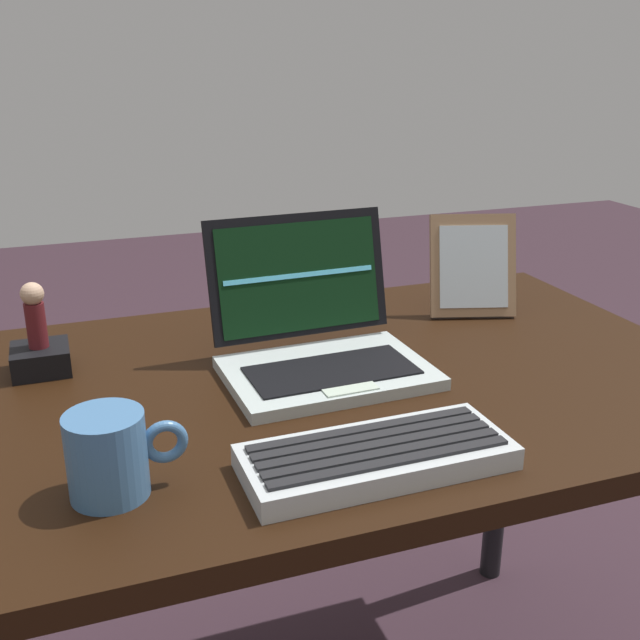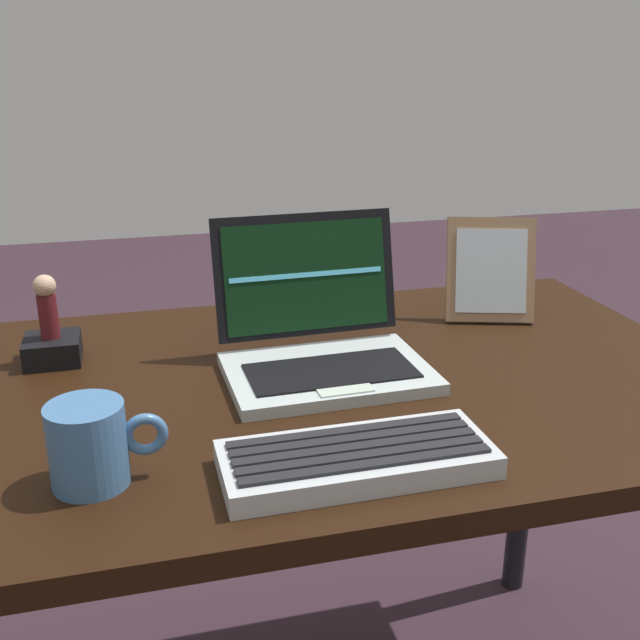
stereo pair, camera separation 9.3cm
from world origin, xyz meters
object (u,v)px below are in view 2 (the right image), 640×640
figurine (47,304)px  coffee_mug (90,445)px  external_keyboard (357,458)px  figurine_stand (53,349)px  photo_frame (491,270)px  laptop_front (321,342)px

figurine → coffee_mug: bearing=-79.7°
figurine → coffee_mug: 0.38m
external_keyboard → figurine_stand: (-0.36, 0.42, 0.00)m
figurine → photo_frame: bearing=0.9°
photo_frame → figurine_stand: bearing=-179.1°
photo_frame → coffee_mug: (-0.66, -0.38, -0.04)m
laptop_front → figurine_stand: 0.41m
figurine_stand → coffee_mug: bearing=-79.7°
laptop_front → figurine: 0.41m
coffee_mug → photo_frame: bearing=30.0°
external_keyboard → figurine_stand: bearing=130.4°
photo_frame → coffee_mug: size_ratio=1.38×
external_keyboard → photo_frame: photo_frame is taller
laptop_front → external_keyboard: bearing=-96.4°
coffee_mug → laptop_front: bearing=36.7°
external_keyboard → figurine: size_ratio=3.15×
laptop_front → photo_frame: 0.37m
external_keyboard → laptop_front: bearing=83.6°
figurine → coffee_mug: (0.07, -0.37, -0.04)m
figurine_stand → figurine: bearing=0.0°
laptop_front → figurine_stand: bearing=161.2°
coffee_mug → external_keyboard: bearing=-9.1°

